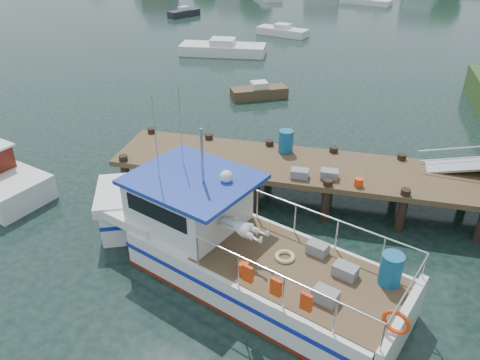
% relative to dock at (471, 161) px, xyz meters
% --- Properties ---
extents(ground_plane, '(160.00, 160.00, 0.00)m').
position_rel_dock_xyz_m(ground_plane, '(-6.51, -0.01, -2.24)').
color(ground_plane, black).
extents(dock, '(16.60, 3.00, 4.78)m').
position_rel_dock_xyz_m(dock, '(0.00, 0.00, 0.00)').
color(dock, brown).
rests_on(dock, ground).
extents(lobster_boat, '(10.61, 6.36, 5.25)m').
position_rel_dock_xyz_m(lobster_boat, '(-7.17, -4.66, -1.29)').
color(lobster_boat, silver).
rests_on(lobster_boat, ground).
extents(moored_rowboat, '(3.38, 2.51, 0.94)m').
position_rel_dock_xyz_m(moored_rowboat, '(-9.34, 10.39, -1.89)').
color(moored_rowboat, brown).
rests_on(moored_rowboat, ground).
extents(moored_far, '(6.14, 3.67, 0.99)m').
position_rel_dock_xyz_m(moored_far, '(-3.78, 44.85, -1.87)').
color(moored_far, silver).
rests_on(moored_far, ground).
extents(moored_a, '(6.58, 2.81, 1.18)m').
position_rel_dock_xyz_m(moored_a, '(-14.00, 19.13, -1.80)').
color(moored_a, silver).
rests_on(moored_a, ground).
extents(moored_b, '(4.75, 2.84, 0.99)m').
position_rel_dock_xyz_m(moored_b, '(-10.67, 26.51, -1.87)').
color(moored_b, silver).
rests_on(moored_b, ground).
extents(moored_e, '(2.85, 3.57, 0.96)m').
position_rel_dock_xyz_m(moored_e, '(-22.09, 32.77, -1.88)').
color(moored_e, black).
rests_on(moored_e, ground).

